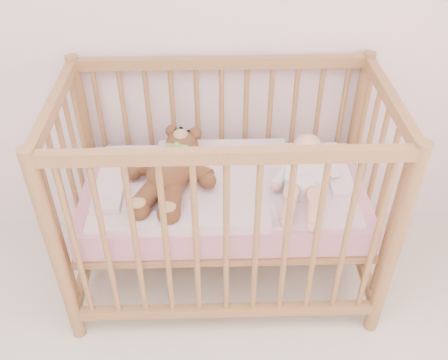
{
  "coord_description": "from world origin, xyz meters",
  "views": [
    {
      "loc": [
        0.34,
        -0.08,
        1.92
      ],
      "look_at": [
        0.39,
        1.55,
        0.62
      ],
      "focal_mm": 40.0,
      "sensor_mm": 36.0,
      "label": 1
    }
  ],
  "objects": [
    {
      "name": "crib",
      "position": [
        0.39,
        1.6,
        0.5
      ],
      "size": [
        1.36,
        0.76,
        1.0
      ],
      "primitive_type": null,
      "color": "#A77C47",
      "rests_on": "floor"
    },
    {
      "name": "mattress",
      "position": [
        0.39,
        1.6,
        0.49
      ],
      "size": [
        1.22,
        0.62,
        0.13
      ],
      "primitive_type": "cube",
      "color": "pink",
      "rests_on": "crib"
    },
    {
      "name": "blanket",
      "position": [
        0.39,
        1.6,
        0.56
      ],
      "size": [
        1.1,
        0.58,
        0.06
      ],
      "primitive_type": null,
      "color": "#E39CB7",
      "rests_on": "mattress"
    },
    {
      "name": "baby",
      "position": [
        0.73,
        1.58,
        0.64
      ],
      "size": [
        0.41,
        0.64,
        0.14
      ],
      "primitive_type": null,
      "rotation": [
        0.0,
        0.0,
        -0.21
      ],
      "color": "silver",
      "rests_on": "blanket"
    },
    {
      "name": "teddy_bear",
      "position": [
        0.16,
        1.58,
        0.65
      ],
      "size": [
        0.53,
        0.66,
        0.16
      ],
      "primitive_type": null,
      "rotation": [
        0.0,
        0.0,
        -0.22
      ],
      "color": "brown",
      "rests_on": "blanket"
    }
  ]
}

